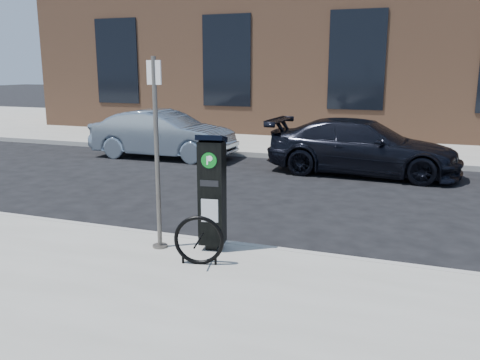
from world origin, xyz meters
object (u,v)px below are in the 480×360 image
at_px(parking_kiosk, 212,191).
at_px(sign_pole, 157,156).
at_px(car_dark, 363,147).
at_px(car_silver, 163,134).
at_px(bike_rack, 199,240).

bearing_deg(parking_kiosk, sign_pole, -173.02).
xyz_separation_m(sign_pole, car_dark, (2.03, 7.16, -0.80)).
bearing_deg(parking_kiosk, car_dark, 70.68).
bearing_deg(parking_kiosk, car_silver, 114.53).
bearing_deg(sign_pole, bike_rack, -15.59).
distance_m(bike_rack, car_dark, 7.66).
relative_size(parking_kiosk, bike_rack, 2.48).
xyz_separation_m(parking_kiosk, bike_rack, (0.07, -0.62, -0.54)).
bearing_deg(bike_rack, car_dark, 67.69).
relative_size(parking_kiosk, car_dark, 0.34).
bearing_deg(car_dark, car_silver, 88.91).
height_order(bike_rack, car_silver, car_silver).
bearing_deg(sign_pole, car_silver, 128.83).
distance_m(parking_kiosk, car_silver, 8.76).
height_order(sign_pole, car_dark, sign_pole).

